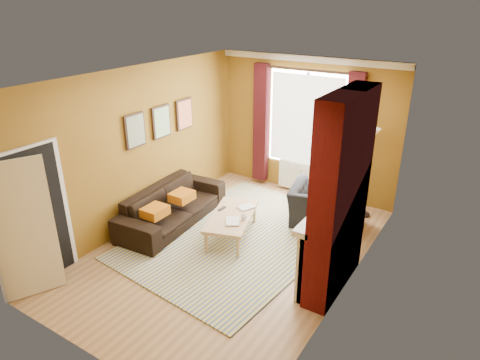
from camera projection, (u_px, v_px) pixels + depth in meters
The scene contains 12 objects.
ground at pixel (232, 249), 7.02m from camera, with size 5.50×5.50×0.00m, color olive.
room_walls at pixel (277, 174), 6.37m from camera, with size 3.82×5.54×2.83m.
striped_rug at pixel (239, 237), 7.37m from camera, with size 3.15×4.10×0.02m.
sofa at pixel (172, 205), 7.74m from camera, with size 2.31×0.90×0.68m, color black.
armchair at pixel (324, 206), 7.63m from camera, with size 1.15×1.00×0.74m, color black.
coffee_table at pixel (232, 217), 7.22m from camera, with size 1.03×1.45×0.44m.
wicker_stool at pixel (305, 193), 8.54m from camera, with size 0.37×0.37×0.41m.
floor_lamp at pixel (371, 148), 7.60m from camera, with size 0.26×0.26×1.70m.
book_a at pixel (226, 222), 6.96m from camera, with size 0.22×0.30×0.03m, color #999999.
book_b at pixel (243, 205), 7.52m from camera, with size 0.21×0.29×0.02m, color #999999.
mug at pixel (244, 218), 7.02m from camera, with size 0.10×0.10×0.09m, color #999999.
tv_remote at pixel (222, 208), 7.39m from camera, with size 0.07×0.17×0.02m.
Camera 1 is at (3.32, -5.00, 3.82)m, focal length 32.00 mm.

